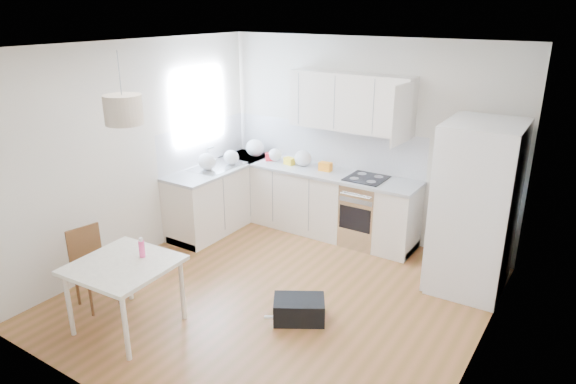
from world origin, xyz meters
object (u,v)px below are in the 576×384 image
Objects in this scene: dining_chair at (95,269)px; gym_bag at (299,309)px; refrigerator at (477,208)px; dining_table at (124,270)px.

dining_chair is 2.21m from gym_bag.
refrigerator is at bearing 21.47° from gym_bag.
dining_table is at bearing -174.67° from gym_bag.
gym_bag is at bearing 33.82° from dining_table.
dining_table is 0.64m from dining_chair.
dining_table is at bearing -136.04° from refrigerator.
dining_chair is (-3.24, -2.62, -0.53)m from refrigerator.
dining_table is at bearing 1.44° from dining_chair.
dining_chair is at bearing 167.70° from dining_table.
gym_bag is at bearing 35.98° from dining_chair.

